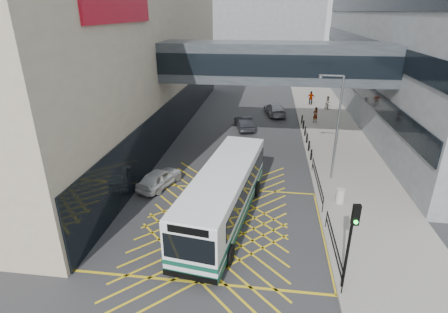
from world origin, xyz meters
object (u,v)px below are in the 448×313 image
at_px(car_silver, 275,109).
at_px(traffic_light, 351,235).
at_px(bus, 225,192).
at_px(car_dark, 244,123).
at_px(litter_bin, 340,196).
at_px(pedestrian_a, 315,115).
at_px(car_white, 160,178).
at_px(pedestrian_b, 328,103).
at_px(pedestrian_c, 311,98).
at_px(street_lamp, 335,122).

relative_size(car_silver, traffic_light, 1.10).
bearing_deg(car_silver, bus, 70.30).
distance_m(car_dark, litter_bin, 15.99).
distance_m(car_dark, pedestrian_a, 7.98).
bearing_deg(car_white, litter_bin, -165.09).
height_order(pedestrian_b, pedestrian_c, pedestrian_c).
relative_size(car_dark, pedestrian_b, 2.74).
relative_size(bus, street_lamp, 1.58).
bearing_deg(pedestrian_c, litter_bin, 95.88).
bearing_deg(bus, litter_bin, 27.45).
bearing_deg(pedestrian_a, street_lamp, 54.61).
bearing_deg(car_dark, car_white, 56.03).
bearing_deg(pedestrian_a, pedestrian_c, -125.46).
xyz_separation_m(traffic_light, pedestrian_b, (3.49, 30.41, -1.94)).
distance_m(car_white, pedestrian_b, 26.20).
height_order(bus, pedestrian_a, bus).
bearing_deg(litter_bin, pedestrian_c, 88.72).
distance_m(traffic_light, pedestrian_b, 30.67).
xyz_separation_m(bus, pedestrian_c, (7.48, 27.39, -0.67)).
xyz_separation_m(car_white, car_silver, (7.90, 19.22, 0.07)).
xyz_separation_m(traffic_light, litter_bin, (1.11, 7.51, -2.27)).
height_order(traffic_light, litter_bin, traffic_light).
distance_m(car_white, traffic_light, 13.85).
bearing_deg(car_white, bus, 165.10).
bearing_deg(litter_bin, car_dark, 116.47).
distance_m(litter_bin, pedestrian_a, 17.25).
height_order(car_dark, pedestrian_c, pedestrian_c).
xyz_separation_m(car_dark, pedestrian_b, (9.51, 8.58, 0.27)).
bearing_deg(car_white, car_dark, -90.19).
height_order(traffic_light, pedestrian_b, traffic_light).
relative_size(car_white, pedestrian_a, 2.48).
bearing_deg(car_silver, pedestrian_c, -145.60).
height_order(traffic_light, pedestrian_c, traffic_light).
distance_m(street_lamp, pedestrian_a, 14.16).
bearing_deg(street_lamp, pedestrian_a, 91.44).
height_order(bus, car_dark, bus).
relative_size(bus, car_white, 2.80).
xyz_separation_m(litter_bin, pedestrian_a, (0.28, 17.24, 0.36)).
bearing_deg(traffic_light, car_white, 136.38).
height_order(bus, traffic_light, traffic_light).
xyz_separation_m(car_white, traffic_light, (10.76, -8.43, 2.24)).
height_order(car_silver, street_lamp, street_lamp).
bearing_deg(street_lamp, pedestrian_b, 85.87).
height_order(street_lamp, litter_bin, street_lamp).
distance_m(bus, car_silver, 22.79).
xyz_separation_m(car_silver, pedestrian_c, (4.54, 4.81, 0.30)).
relative_size(street_lamp, pedestrian_a, 4.41).
relative_size(street_lamp, litter_bin, 7.84).
relative_size(car_white, pedestrian_b, 2.59).
relative_size(bus, traffic_light, 2.73).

